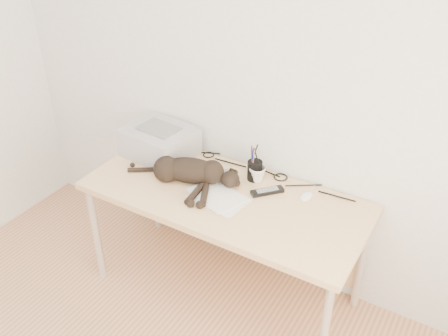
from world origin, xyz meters
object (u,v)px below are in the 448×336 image
Objects in this scene: printer at (160,142)px; cat at (187,172)px; pen_cup at (255,170)px; mouse at (306,195)px; mug at (257,174)px; desk at (232,205)px.

printer reaches higher than cat.
mouse is (0.33, -0.01, -0.05)m from pen_cup.
mug is 0.03m from pen_cup.
pen_cup is at bearing 61.83° from desk.
mug is at bearing -18.60° from pen_cup.
desk is 7.21× the size of pen_cup.
cat is at bearing -147.83° from mug.
pen_cup is (0.64, 0.05, -0.03)m from printer.
mouse is (0.31, -0.01, -0.03)m from mug.
cat is (0.32, -0.17, -0.02)m from printer.
pen_cup is at bearing 161.40° from mug.
desk is 16.17× the size of mouse.
mouse is (0.97, 0.04, -0.08)m from printer.
printer is at bearing -174.42° from mouse.
desk is 2.32× the size of cat.
mug is 0.31m from mouse.
desk is 0.25m from pen_cup.
printer is 4.39× the size of mouse.
pen_cup is at bearing 4.67° from printer.
printer is 0.98m from mouse.
printer is 0.67m from mug.
desk is 16.27× the size of mug.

